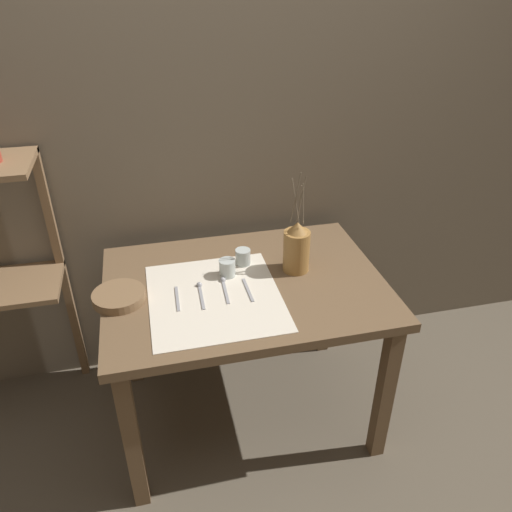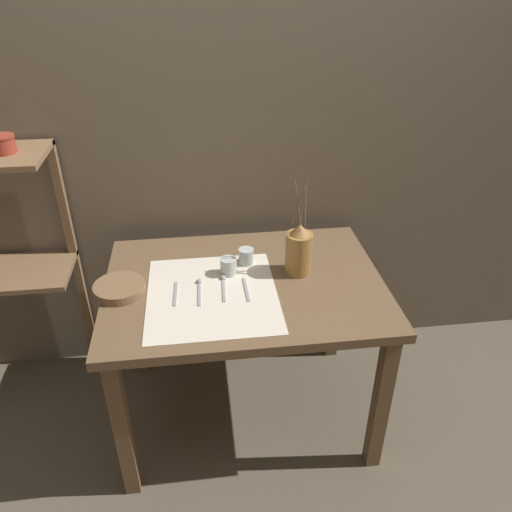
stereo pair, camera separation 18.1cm
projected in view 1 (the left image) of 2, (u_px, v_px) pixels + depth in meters
name	position (u px, v px, depth m)	size (l,w,h in m)	color
ground_plane	(246.00, 410.00, 2.46)	(12.00, 12.00, 0.00)	brown
stone_wall_back	(219.00, 140.00, 2.28)	(7.00, 0.06, 2.40)	#6B5E4C
wooden_table	(245.00, 302.00, 2.12)	(1.15, 0.84, 0.76)	brown
linen_cloth	(215.00, 297.00, 1.97)	(0.52, 0.57, 0.00)	beige
pitcher_with_flowers	(297.00, 248.00, 2.09)	(0.11, 0.11, 0.44)	olive
wooden_bowl	(119.00, 297.00, 1.94)	(0.21, 0.21, 0.04)	brown
glass_tumbler_near	(227.00, 268.00, 2.08)	(0.07, 0.07, 0.07)	#B7C1BC
glass_tumbler_far	(243.00, 257.00, 2.16)	(0.07, 0.07, 0.07)	#B7C1BC
fork_inner	(177.00, 299.00, 1.96)	(0.02, 0.16, 0.00)	#939399
spoon_outer	(200.00, 289.00, 2.01)	(0.02, 0.18, 0.02)	#939399
spoon_inner	(224.00, 284.00, 2.04)	(0.03, 0.18, 0.02)	#939399
fork_outer	(248.00, 290.00, 2.01)	(0.02, 0.16, 0.00)	#939399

